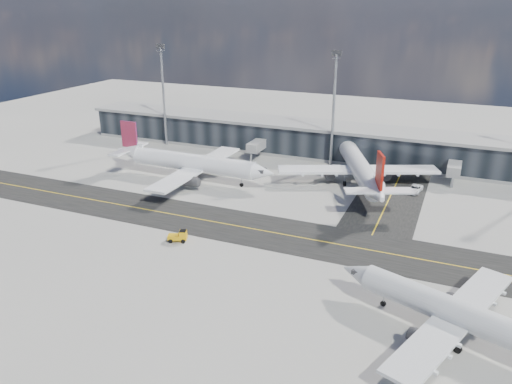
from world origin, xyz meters
TOP-DOWN VIEW (x-y plane):
  - ground at (0.00, 0.00)m, footprint 300.00×300.00m
  - taxiway_lanes at (3.91, 10.74)m, footprint 180.00×63.00m
  - terminal_concourse at (0.04, 54.93)m, footprint 152.00×19.80m
  - floodlight_masts at (0.00, 48.00)m, footprint 102.50×0.70m
  - airliner_af at (-27.74, 23.98)m, footprint 42.08×35.79m
  - airliner_redtail at (10.06, 35.26)m, footprint 36.20×41.88m
  - airliner_near at (34.30, -16.00)m, footprint 34.84×30.11m
  - baggage_tug at (-13.04, -5.89)m, footprint 3.70×2.70m
  - service_van at (22.64, 35.84)m, footprint 3.30×5.81m

SIDE VIEW (x-z plane):
  - ground at x=0.00m, z-range 0.00..0.00m
  - taxiway_lanes at x=3.91m, z-range -0.01..0.03m
  - service_van at x=22.64m, z-range 0.00..1.53m
  - baggage_tug at x=-13.04m, z-range 0.00..2.10m
  - airliner_near at x=34.30m, z-range -1.81..8.84m
  - terminal_concourse at x=0.04m, z-range -0.31..8.49m
  - airliner_af at x=-27.74m, z-range -2.12..10.38m
  - airliner_redtail at x=10.06m, z-range -2.20..10.76m
  - floodlight_masts at x=0.00m, z-range 1.16..30.06m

